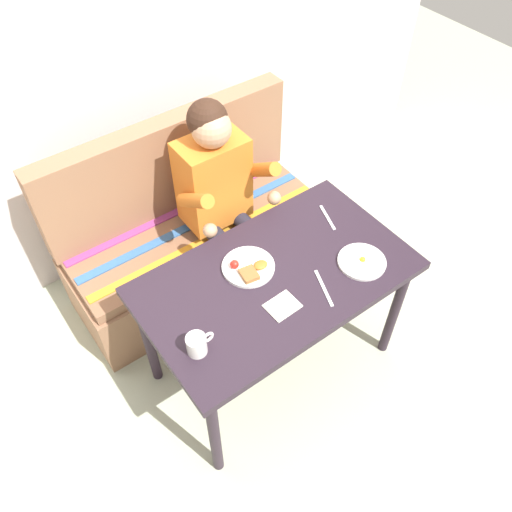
% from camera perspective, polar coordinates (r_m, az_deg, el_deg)
% --- Properties ---
extents(ground_plane, '(8.00, 8.00, 0.00)m').
position_cam_1_polar(ground_plane, '(2.89, 1.79, -11.30)').
color(ground_plane, '#ACB398').
extents(back_wall, '(4.40, 0.10, 2.60)m').
position_cam_1_polar(back_wall, '(2.83, -14.64, 22.04)').
color(back_wall, beige).
rests_on(back_wall, ground).
extents(table, '(1.20, 0.70, 0.73)m').
position_cam_1_polar(table, '(2.35, 2.16, -3.37)').
color(table, black).
rests_on(table, ground).
extents(couch, '(1.44, 0.56, 1.00)m').
position_cam_1_polar(couch, '(3.02, -6.92, 2.16)').
color(couch, '#8B6146').
rests_on(couch, ground).
extents(person, '(0.45, 0.61, 1.21)m').
position_cam_1_polar(person, '(2.66, -3.80, 7.05)').
color(person, orange).
rests_on(person, ground).
extents(plate_breakfast, '(0.23, 0.23, 0.05)m').
position_cam_1_polar(plate_breakfast, '(2.30, -0.84, -1.23)').
color(plate_breakfast, white).
rests_on(plate_breakfast, table).
extents(plate_eggs, '(0.22, 0.22, 0.04)m').
position_cam_1_polar(plate_eggs, '(2.37, 11.41, -0.58)').
color(plate_eggs, white).
rests_on(plate_eggs, table).
extents(coffee_mug, '(0.12, 0.08, 0.09)m').
position_cam_1_polar(coffee_mug, '(2.04, -6.40, -9.46)').
color(coffee_mug, white).
rests_on(coffee_mug, table).
extents(napkin, '(0.14, 0.11, 0.01)m').
position_cam_1_polar(napkin, '(2.19, 2.89, -5.43)').
color(napkin, silver).
rests_on(napkin, table).
extents(fork, '(0.07, 0.17, 0.00)m').
position_cam_1_polar(fork, '(2.55, 7.76, 4.16)').
color(fork, silver).
rests_on(fork, table).
extents(knife, '(0.08, 0.19, 0.00)m').
position_cam_1_polar(knife, '(2.26, 7.36, -3.46)').
color(knife, silver).
rests_on(knife, table).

